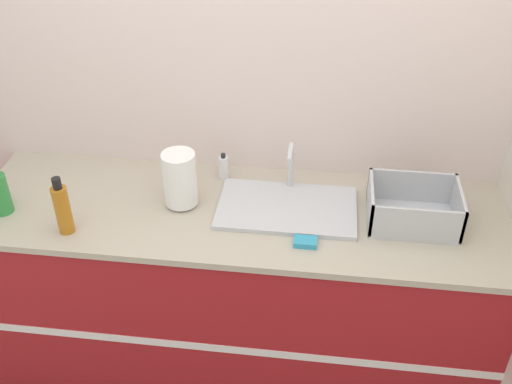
% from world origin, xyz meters
% --- Properties ---
extents(wall_back, '(4.63, 0.06, 2.60)m').
position_xyz_m(wall_back, '(0.00, 0.70, 1.30)').
color(wall_back, silver).
rests_on(wall_back, ground_plane).
extents(counter_cabinet, '(2.26, 0.69, 0.93)m').
position_xyz_m(counter_cabinet, '(0.00, 0.33, 0.47)').
color(counter_cabinet, maroon).
rests_on(counter_cabinet, ground_plane).
extents(sink, '(0.58, 0.35, 0.24)m').
position_xyz_m(sink, '(0.20, 0.36, 0.95)').
color(sink, silver).
rests_on(sink, counter_cabinet).
extents(paper_towel_roll, '(0.14, 0.14, 0.24)m').
position_xyz_m(paper_towel_roll, '(-0.24, 0.35, 1.06)').
color(paper_towel_roll, '#4C4C51').
rests_on(paper_towel_roll, counter_cabinet).
extents(dish_rack, '(0.36, 0.27, 0.16)m').
position_xyz_m(dish_rack, '(0.71, 0.34, 0.99)').
color(dish_rack, '#B7BABF').
rests_on(dish_rack, counter_cabinet).
extents(bottle_amber, '(0.06, 0.06, 0.25)m').
position_xyz_m(bottle_amber, '(-0.65, 0.11, 1.05)').
color(bottle_amber, '#B26B19').
rests_on(bottle_amber, counter_cabinet).
extents(soap_dispenser, '(0.04, 0.04, 0.13)m').
position_xyz_m(soap_dispenser, '(-0.10, 0.56, 0.99)').
color(soap_dispenser, silver).
rests_on(soap_dispenser, counter_cabinet).
extents(sponge, '(0.09, 0.06, 0.02)m').
position_xyz_m(sponge, '(0.29, 0.14, 0.95)').
color(sponge, '#3399BF').
rests_on(sponge, counter_cabinet).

